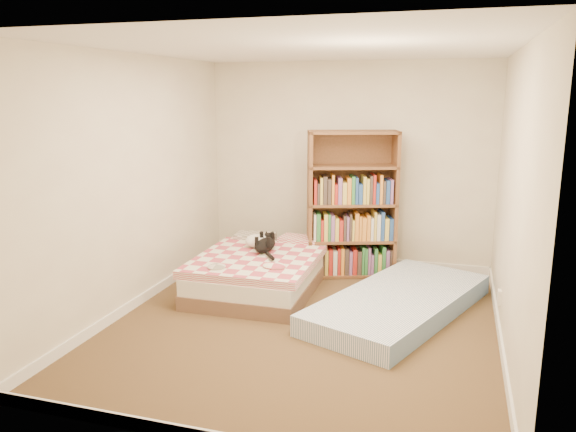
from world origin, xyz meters
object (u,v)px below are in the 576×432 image
(floor_mattress, at_px, (399,303))
(white_dog, at_px, (257,241))
(black_cat, at_px, (266,244))
(bed, at_px, (261,270))
(bookshelf, at_px, (352,225))

(floor_mattress, xyz_separation_m, white_dog, (-1.66, 0.49, 0.38))
(floor_mattress, bearing_deg, white_dog, -174.67)
(black_cat, bearing_deg, bed, -109.32)
(floor_mattress, relative_size, black_cat, 3.06)
(bed, relative_size, black_cat, 2.38)
(black_cat, relative_size, white_dog, 1.98)
(bed, xyz_separation_m, bookshelf, (0.86, 0.79, 0.40))
(bed, bearing_deg, white_dog, 118.10)
(black_cat, distance_m, white_dog, 0.18)
(bed, xyz_separation_m, white_dog, (-0.12, 0.22, 0.27))
(bookshelf, xyz_separation_m, black_cat, (-0.83, -0.67, -0.13))
(floor_mattress, height_order, black_cat, black_cat)
(floor_mattress, bearing_deg, bookshelf, 144.50)
(bookshelf, bearing_deg, floor_mattress, -76.19)
(bed, distance_m, floor_mattress, 1.57)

